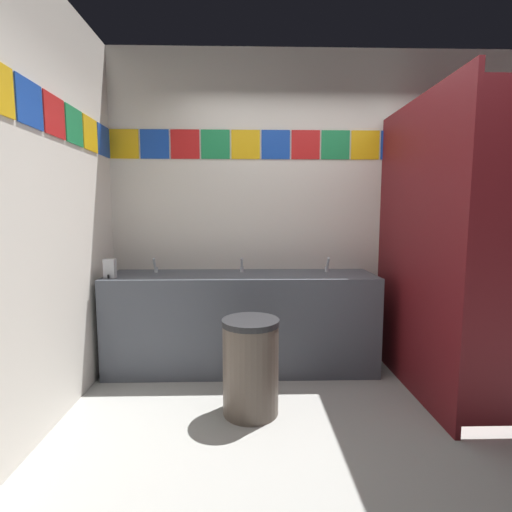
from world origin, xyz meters
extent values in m
plane|color=#9E9E99|center=(0.00, 0.00, 0.00)|extent=(8.58, 8.58, 0.00)
cube|color=silver|center=(0.00, 1.46, 1.44)|extent=(3.90, 0.08, 2.88)
cube|color=yellow|center=(-1.81, 1.41, 2.02)|extent=(0.26, 0.01, 0.26)
cube|color=#1947B7|center=(-1.53, 1.41, 2.02)|extent=(0.26, 0.01, 0.26)
cube|color=red|center=(-1.25, 1.41, 2.02)|extent=(0.26, 0.01, 0.26)
cube|color=#1E8C4C|center=(-0.98, 1.41, 2.02)|extent=(0.26, 0.01, 0.26)
cube|color=yellow|center=(-0.70, 1.41, 2.02)|extent=(0.26, 0.01, 0.26)
cube|color=#1947B7|center=(-0.42, 1.41, 2.02)|extent=(0.26, 0.01, 0.26)
cube|color=red|center=(-0.14, 1.41, 2.02)|extent=(0.26, 0.01, 0.26)
cube|color=#1E8C4C|center=(0.14, 1.41, 2.02)|extent=(0.26, 0.01, 0.26)
cube|color=yellow|center=(0.42, 1.41, 2.02)|extent=(0.26, 0.01, 0.26)
cube|color=#1947B7|center=(0.70, 1.41, 2.02)|extent=(0.26, 0.01, 0.26)
cube|color=red|center=(0.98, 1.41, 2.02)|extent=(0.26, 0.01, 0.26)
cube|color=#1E8C4C|center=(1.25, 1.41, 2.02)|extent=(0.26, 0.01, 0.26)
cube|color=yellow|center=(1.53, 1.41, 2.02)|extent=(0.26, 0.01, 0.26)
cube|color=#1947B7|center=(1.81, 1.41, 2.02)|extent=(0.26, 0.01, 0.26)
cube|color=silver|center=(-1.99, 0.00, 1.44)|extent=(0.08, 2.84, 2.88)
cube|color=#1947B7|center=(-1.94, 0.14, 2.02)|extent=(0.01, 0.26, 0.26)
cube|color=red|center=(-1.94, 0.43, 2.02)|extent=(0.01, 0.26, 0.26)
cube|color=#1E8C4C|center=(-1.94, 0.71, 2.02)|extent=(0.01, 0.26, 0.26)
cube|color=yellow|center=(-1.94, 0.99, 2.02)|extent=(0.01, 0.26, 0.26)
cube|color=#1947B7|center=(-1.94, 1.28, 2.02)|extent=(0.01, 0.26, 0.26)
cube|color=#4C515B|center=(-0.73, 1.13, 0.43)|extent=(2.33, 0.59, 0.85)
cube|color=#4C515B|center=(-0.73, 1.40, 0.81)|extent=(2.33, 0.03, 0.08)
cylinder|color=silver|center=(-1.51, 1.10, 0.80)|extent=(0.34, 0.34, 0.10)
cylinder|color=silver|center=(-0.73, 1.10, 0.80)|extent=(0.34, 0.34, 0.10)
cylinder|color=silver|center=(0.04, 1.10, 0.80)|extent=(0.34, 0.34, 0.10)
cylinder|color=silver|center=(-1.51, 1.24, 0.88)|extent=(0.04, 0.04, 0.05)
cylinder|color=silver|center=(-1.51, 1.19, 0.95)|extent=(0.02, 0.06, 0.09)
cylinder|color=silver|center=(-0.73, 1.24, 0.88)|extent=(0.04, 0.04, 0.05)
cylinder|color=silver|center=(-0.73, 1.19, 0.95)|extent=(0.02, 0.06, 0.09)
cylinder|color=silver|center=(0.04, 1.24, 0.88)|extent=(0.04, 0.04, 0.05)
cylinder|color=silver|center=(0.04, 1.19, 0.95)|extent=(0.02, 0.06, 0.09)
cube|color=#B7BABF|center=(-1.82, 0.95, 0.93)|extent=(0.09, 0.07, 0.16)
cylinder|color=black|center=(-1.82, 0.91, 0.87)|extent=(0.02, 0.02, 0.03)
cube|color=maroon|center=(0.60, 0.70, 1.12)|extent=(0.04, 1.44, 2.25)
cylinder|color=silver|center=(0.62, 0.00, 1.24)|extent=(0.02, 0.02, 0.10)
cylinder|color=white|center=(1.09, 1.01, 0.20)|extent=(0.38, 0.38, 0.40)
torus|color=white|center=(1.09, 1.01, 0.42)|extent=(0.39, 0.39, 0.05)
cube|color=white|center=(1.09, 1.22, 0.57)|extent=(0.34, 0.17, 0.34)
cylinder|color=brown|center=(-0.66, 0.35, 0.31)|extent=(0.39, 0.39, 0.63)
cylinder|color=#262628|center=(-0.66, 0.35, 0.65)|extent=(0.40, 0.40, 0.04)
camera|label=1|loc=(-0.69, -2.15, 1.38)|focal=26.34mm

